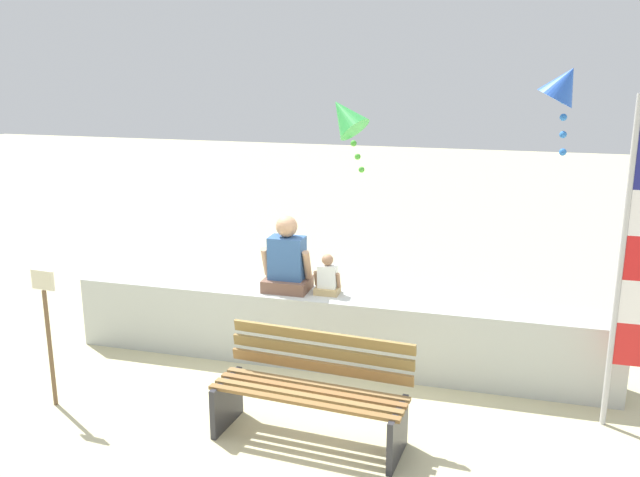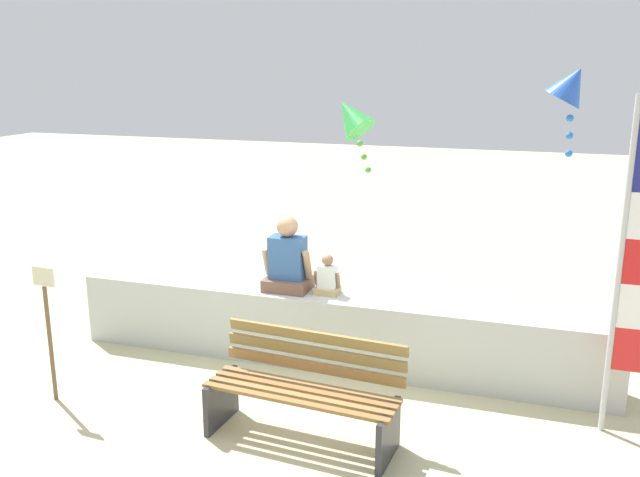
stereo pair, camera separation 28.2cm
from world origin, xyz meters
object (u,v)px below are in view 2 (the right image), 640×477
at_px(flag_banner, 638,252).
at_px(kite_green, 351,117).
at_px(park_bench, 305,392).
at_px(person_child, 327,278).
at_px(kite_blue, 571,85).
at_px(sign_post, 48,323).
at_px(person_adult, 288,261).

height_order(flag_banner, kite_green, flag_banner).
height_order(park_bench, person_child, person_child).
relative_size(kite_green, kite_blue, 1.03).
height_order(flag_banner, sign_post, flag_banner).
xyz_separation_m(person_adult, flag_banner, (3.28, -0.60, 0.55)).
height_order(person_adult, kite_green, kite_green).
height_order(person_child, kite_blue, kite_blue).
relative_size(person_adult, flag_banner, 0.28).
bearing_deg(flag_banner, kite_green, 143.17).
relative_size(park_bench, person_adult, 2.10).
distance_m(park_bench, flag_banner, 2.99).
xyz_separation_m(park_bench, person_adult, (-0.71, 1.50, 0.67)).
xyz_separation_m(person_adult, kite_blue, (2.72, 1.73, 1.79)).
relative_size(park_bench, person_child, 3.97).
height_order(park_bench, person_adult, person_adult).
distance_m(park_bench, person_child, 1.61).
relative_size(person_child, flag_banner, 0.15).
relative_size(park_bench, flag_banner, 0.59).
height_order(park_bench, sign_post, sign_post).
bearing_deg(person_child, flag_banner, -11.86).
height_order(flag_banner, kite_blue, kite_blue).
bearing_deg(park_bench, person_child, 100.06).
bearing_deg(kite_green, person_child, -82.21).
bearing_deg(flag_banner, kite_blue, 103.55).
distance_m(person_adult, sign_post, 2.42).
bearing_deg(flag_banner, person_child, 168.14).
distance_m(park_bench, person_adult, 1.79).
bearing_deg(person_child, kite_green, 97.79).
relative_size(person_child, kite_blue, 0.41).
distance_m(person_adult, flag_banner, 3.38).
xyz_separation_m(person_child, kite_blue, (2.28, 1.72, 1.94)).
distance_m(kite_green, sign_post, 4.22).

